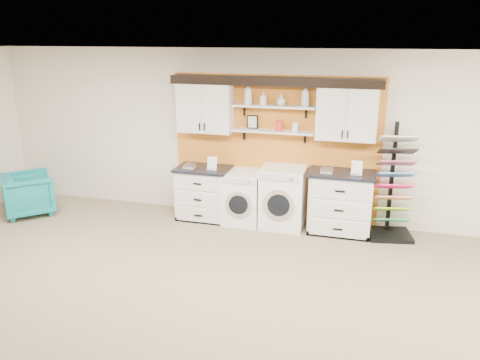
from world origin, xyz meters
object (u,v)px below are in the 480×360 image
(dryer, at_px, (283,197))
(sample_rack, at_px, (392,203))
(base_cabinet_left, at_px, (204,193))
(washer, at_px, (244,197))
(base_cabinet_right, at_px, (340,202))
(armchair, at_px, (29,194))

(dryer, relative_size, sample_rack, 0.56)
(base_cabinet_left, xyz_separation_m, washer, (0.70, -0.00, -0.01))
(base_cabinet_left, height_order, base_cabinet_right, base_cabinet_right)
(base_cabinet_right, bearing_deg, dryer, -179.79)
(washer, bearing_deg, base_cabinet_left, 179.72)
(dryer, height_order, armchair, dryer)
(sample_rack, bearing_deg, base_cabinet_right, 172.40)
(washer, xyz_separation_m, armchair, (-3.69, -0.64, -0.07))
(base_cabinet_right, bearing_deg, washer, -179.88)
(base_cabinet_left, relative_size, armchair, 1.15)
(base_cabinet_left, distance_m, dryer, 1.35)
(base_cabinet_left, relative_size, sample_rack, 0.51)
(base_cabinet_left, height_order, armchair, base_cabinet_left)
(dryer, xyz_separation_m, sample_rack, (1.68, 0.04, 0.06))
(base_cabinet_left, bearing_deg, base_cabinet_right, -0.00)
(dryer, bearing_deg, base_cabinet_right, 0.21)
(washer, bearing_deg, sample_rack, 0.99)
(base_cabinet_left, distance_m, washer, 0.70)
(base_cabinet_right, bearing_deg, base_cabinet_left, 180.00)
(washer, relative_size, armchair, 1.10)
(sample_rack, bearing_deg, washer, 170.64)
(washer, xyz_separation_m, dryer, (0.65, -0.00, 0.06))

